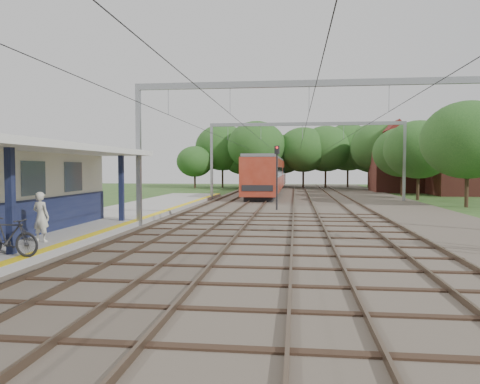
{
  "coord_description": "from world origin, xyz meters",
  "views": [
    {
      "loc": [
        2.59,
        -7.07,
        2.93
      ],
      "look_at": [
        -0.48,
        18.81,
        1.6
      ],
      "focal_mm": 35.0,
      "sensor_mm": 36.0,
      "label": 1
    }
  ],
  "objects_px": {
    "person": "(41,217)",
    "bicycle": "(9,237)",
    "signal_post": "(277,170)",
    "train": "(270,174)"
  },
  "relations": [
    {
      "from": "person",
      "to": "bicycle",
      "type": "bearing_deg",
      "value": 113.22
    },
    {
      "from": "person",
      "to": "signal_post",
      "type": "xyz_separation_m",
      "value": [
        7.61,
        16.33,
        1.59
      ]
    },
    {
      "from": "train",
      "to": "person",
      "type": "bearing_deg",
      "value": -97.82
    },
    {
      "from": "train",
      "to": "signal_post",
      "type": "relative_size",
      "value": 8.62
    },
    {
      "from": "signal_post",
      "to": "train",
      "type": "bearing_deg",
      "value": 113.02
    },
    {
      "from": "person",
      "to": "train",
      "type": "relative_size",
      "value": 0.05
    },
    {
      "from": "person",
      "to": "train",
      "type": "xyz_separation_m",
      "value": [
        5.76,
        41.9,
        1.01
      ]
    },
    {
      "from": "signal_post",
      "to": "bicycle",
      "type": "bearing_deg",
      "value": -91.37
    },
    {
      "from": "person",
      "to": "signal_post",
      "type": "height_order",
      "value": "signal_post"
    },
    {
      "from": "signal_post",
      "to": "person",
      "type": "bearing_deg",
      "value": -96.1
    }
  ]
}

